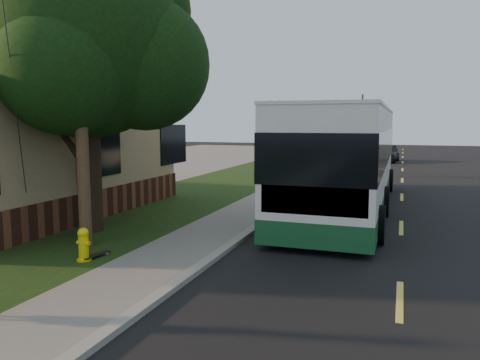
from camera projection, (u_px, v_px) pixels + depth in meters
name	position (u px, v px, depth m)	size (l,w,h in m)	color
ground	(191.00, 276.00, 9.47)	(120.00, 120.00, 0.00)	black
road	(402.00, 205.00, 17.54)	(8.00, 80.00, 0.01)	black
curb	(297.00, 198.00, 18.83)	(0.25, 80.00, 0.12)	gray
sidewalk	(273.00, 197.00, 19.16)	(2.00, 80.00, 0.08)	slate
grass_verge	(195.00, 193.00, 20.30)	(5.00, 80.00, 0.07)	black
building_lot	(14.00, 184.00, 23.56)	(15.00, 80.00, 0.04)	slate
fire_hydrant	(83.00, 244.00, 10.26)	(0.32, 0.32, 0.74)	yellow
utility_pole	(78.00, 56.00, 10.90)	(2.86, 3.21, 9.07)	#473321
leafy_tree	(91.00, 46.00, 12.67)	(6.30, 6.00, 7.80)	black
bare_tree_near	(268.00, 139.00, 27.22)	(1.38, 1.21, 4.31)	black
bare_tree_far	(313.00, 136.00, 38.32)	(1.38, 1.21, 4.03)	black
traffic_signal	(362.00, 121.00, 40.79)	(0.18, 0.22, 5.50)	#2D2D30
transit_bus	(347.00, 156.00, 16.71)	(3.06, 13.26, 3.58)	silver
skateboard_main	(96.00, 255.00, 10.54)	(0.30, 0.78, 0.07)	black
dumpster	(91.00, 174.00, 21.42)	(1.64, 1.35, 1.35)	black
distant_car	(387.00, 153.00, 36.79)	(1.72, 4.27, 1.46)	black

